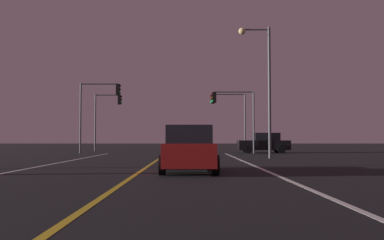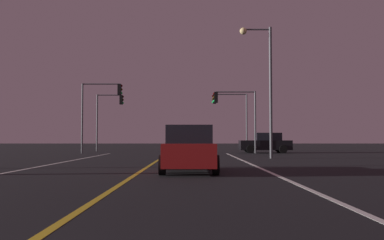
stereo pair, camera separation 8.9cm
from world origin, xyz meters
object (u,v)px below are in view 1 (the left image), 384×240
car_crossing_side (264,143)px  street_lamp_right_far (262,75)px  traffic_light_far_left (108,109)px  traffic_light_far_right (228,108)px  traffic_light_near_left (100,101)px  traffic_light_near_right (233,107)px  car_lead_same_lane (189,150)px

car_crossing_side → street_lamp_right_far: (-1.80, -9.88, 4.33)m
car_crossing_side → traffic_light_far_left: (-14.11, 4.49, 3.18)m
traffic_light_far_right → traffic_light_far_left: (-11.50, 0.00, -0.09)m
traffic_light_near_left → street_lamp_right_far: size_ratio=0.71×
traffic_light_far_left → street_lamp_right_far: street_lamp_right_far is taller
traffic_light_near_right → traffic_light_far_right: bearing=-91.4°
traffic_light_near_right → traffic_light_near_left: size_ratio=0.89×
traffic_light_near_left → street_lamp_right_far: bearing=-36.6°
traffic_light_near_right → traffic_light_far_right: 5.51m
traffic_light_near_right → traffic_light_near_left: traffic_light_near_left is taller
traffic_light_near_right → traffic_light_far_right: size_ratio=0.93×
traffic_light_near_left → traffic_light_far_right: 12.43m
traffic_light_near_left → traffic_light_far_left: 5.52m
car_lead_same_lane → street_lamp_right_far: bearing=-23.2°
car_lead_same_lane → traffic_light_far_left: size_ratio=0.79×
car_lead_same_lane → traffic_light_near_left: size_ratio=0.74×
car_crossing_side → traffic_light_near_left: traffic_light_near_left is taller
car_crossing_side → street_lamp_right_far: 10.93m
car_lead_same_lane → traffic_light_near_left: bearing=20.9°
traffic_light_far_right → street_lamp_right_far: street_lamp_right_far is taller
traffic_light_far_right → car_lead_same_lane: bearing=81.5°
car_crossing_side → traffic_light_near_left: (-13.76, -1.01, 3.46)m
car_lead_same_lane → traffic_light_far_right: 25.42m
traffic_light_near_left → traffic_light_far_left: bearing=93.7°
car_crossing_side → traffic_light_far_left: size_ratio=0.79×
car_crossing_side → traffic_light_near_left: 14.22m
car_crossing_side → car_lead_same_lane: same height
traffic_light_near_left → street_lamp_right_far: (11.95, -8.87, 0.86)m
car_crossing_side → traffic_light_far_right: bearing=-59.8°
car_lead_same_lane → traffic_light_near_right: 20.00m
car_crossing_side → car_lead_same_lane: (-6.34, -20.45, 0.00)m
traffic_light_near_left → traffic_light_near_right: bearing=0.0°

